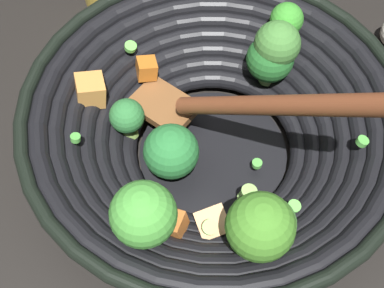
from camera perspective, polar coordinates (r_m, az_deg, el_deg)
The scene contains 2 objects.
ground_plane at distance 0.61m, azimuth 2.21°, elevation -1.28°, with size 4.00×4.00×0.00m, color black.
wok at distance 0.55m, azimuth 2.46°, elevation 1.82°, with size 0.39×0.39×0.24m.
Camera 1 is at (0.13, -0.28, 0.52)m, focal length 50.38 mm.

